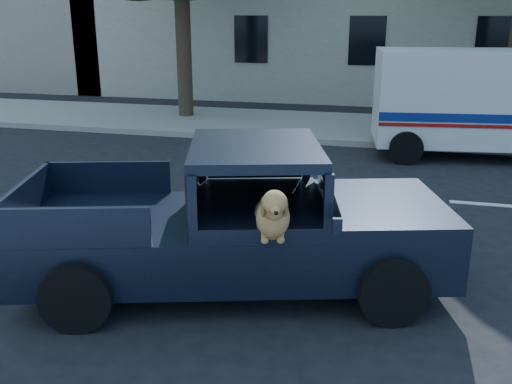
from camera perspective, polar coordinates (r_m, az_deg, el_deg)
ground at (r=7.50m, az=-4.72°, el=-7.09°), size 120.00×120.00×0.00m
far_sidewalk at (r=16.08m, az=6.00°, el=6.56°), size 60.00×4.00×0.15m
lane_stripes at (r=10.31m, az=12.14°, el=-0.41°), size 21.60×0.14×0.01m
pickup_truck at (r=6.66m, az=-2.73°, el=-4.84°), size 5.13×3.16×1.72m
mail_truck at (r=13.65m, az=20.44°, el=7.63°), size 4.47×2.62×2.34m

